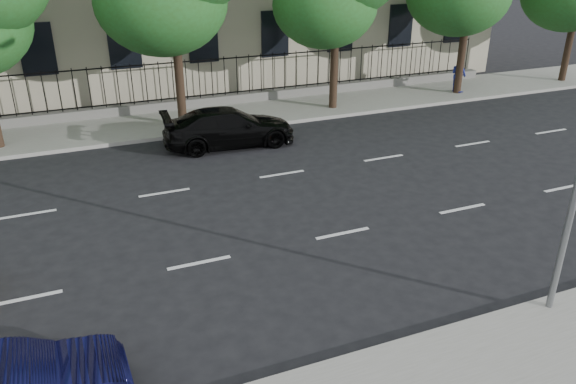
# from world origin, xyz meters

# --- Properties ---
(ground) EXTENTS (120.00, 120.00, 0.00)m
(ground) POSITION_xyz_m (0.00, 0.00, 0.00)
(ground) COLOR black
(ground) RESTS_ON ground
(far_sidewalk) EXTENTS (60.00, 4.00, 0.15)m
(far_sidewalk) POSITION_xyz_m (0.00, 14.00, 0.07)
(far_sidewalk) COLOR gray
(far_sidewalk) RESTS_ON ground
(lane_markings) EXTENTS (49.60, 4.62, 0.01)m
(lane_markings) POSITION_xyz_m (0.00, 4.75, 0.01)
(lane_markings) COLOR silver
(lane_markings) RESTS_ON ground
(iron_fence) EXTENTS (30.00, 0.50, 2.20)m
(iron_fence) POSITION_xyz_m (0.00, 15.70, 0.65)
(iron_fence) COLOR slate
(iron_fence) RESTS_ON far_sidewalk
(black_sedan) EXTENTS (5.14, 2.35, 1.46)m
(black_sedan) POSITION_xyz_m (-0.80, 10.44, 0.73)
(black_sedan) COLOR black
(black_sedan) RESTS_ON ground
(pedestrian_far) EXTENTS (0.70, 0.87, 1.73)m
(pedestrian_far) POSITION_xyz_m (12.12, 13.37, 1.02)
(pedestrian_far) COLOR navy
(pedestrian_far) RESTS_ON far_sidewalk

